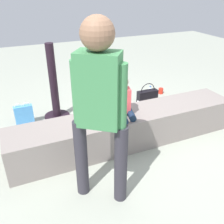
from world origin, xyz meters
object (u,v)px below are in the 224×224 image
at_px(gift_bag, 24,115).
at_px(adult_standing, 99,102).
at_px(child_seated, 122,98).
at_px(party_cup_red, 161,91).
at_px(water_bottle_far_side, 150,92).
at_px(handbag_black_leather, 147,97).
at_px(cake_plate, 104,121).
at_px(cake_box_white, 91,111).
at_px(water_bottle_near_gift, 138,108).

bearing_deg(gift_bag, adult_standing, -72.78).
bearing_deg(child_seated, party_cup_red, 40.59).
bearing_deg(party_cup_red, water_bottle_far_side, -165.82).
bearing_deg(handbag_black_leather, child_seated, -135.73).
distance_m(cake_plate, cake_box_white, 1.02).
distance_m(adult_standing, handbag_black_leather, 2.20).
height_order(child_seated, handbag_black_leather, child_seated).
height_order(water_bottle_far_side, handbag_black_leather, handbag_black_leather).
distance_m(child_seated, water_bottle_near_gift, 0.98).
height_order(child_seated, water_bottle_far_side, child_seated).
bearing_deg(child_seated, water_bottle_near_gift, 47.25).
xyz_separation_m(child_seated, cake_box_white, (-0.08, 0.86, -0.55)).
height_order(child_seated, water_bottle_near_gift, child_seated).
height_order(child_seated, adult_standing, adult_standing).
bearing_deg(adult_standing, gift_bag, 107.22).
distance_m(water_bottle_far_side, cake_box_white, 1.15).
relative_size(adult_standing, water_bottle_near_gift, 7.27).
relative_size(cake_plate, water_bottle_near_gift, 1.03).
height_order(water_bottle_near_gift, party_cup_red, water_bottle_near_gift).
bearing_deg(water_bottle_near_gift, child_seated, -132.75).
height_order(cake_box_white, handbag_black_leather, handbag_black_leather).
xyz_separation_m(water_bottle_near_gift, handbag_black_leather, (0.31, 0.24, 0.03)).
xyz_separation_m(adult_standing, gift_bag, (-0.50, 1.63, -0.81)).
bearing_deg(party_cup_red, child_seated, -139.41).
bearing_deg(gift_bag, water_bottle_near_gift, -12.91).
xyz_separation_m(gift_bag, cake_box_white, (0.94, -0.11, -0.08)).
bearing_deg(handbag_black_leather, cake_box_white, 178.96).
xyz_separation_m(adult_standing, water_bottle_near_gift, (1.08, 1.26, -0.86)).
bearing_deg(water_bottle_far_side, child_seated, -134.68).
xyz_separation_m(cake_plate, water_bottle_near_gift, (0.81, 0.68, -0.33)).
xyz_separation_m(water_bottle_far_side, cake_box_white, (-1.13, -0.20, -0.03)).
distance_m(child_seated, party_cup_red, 1.83).
relative_size(water_bottle_far_side, cake_box_white, 0.64).
bearing_deg(cake_plate, water_bottle_near_gift, 40.23).
relative_size(party_cup_red, cake_box_white, 0.30).
bearing_deg(water_bottle_near_gift, water_bottle_far_side, 42.94).
xyz_separation_m(child_seated, cake_plate, (-0.25, -0.08, -0.19)).
height_order(cake_plate, handbag_black_leather, cake_plate).
bearing_deg(adult_standing, water_bottle_far_side, 47.69).
relative_size(cake_plate, gift_bag, 0.67).
relative_size(child_seated, cake_box_white, 1.47).
relative_size(child_seated, party_cup_red, 4.92).
xyz_separation_m(child_seated, gift_bag, (-1.02, 0.97, -0.47)).
relative_size(child_seated, water_bottle_far_side, 2.30).
distance_m(child_seated, water_bottle_far_side, 1.59).
distance_m(water_bottle_near_gift, handbag_black_leather, 0.39).
bearing_deg(party_cup_red, handbag_black_leather, -147.69).
relative_size(cake_plate, handbag_black_leather, 0.62).
distance_m(water_bottle_far_side, party_cup_red, 0.28).
height_order(water_bottle_far_side, party_cup_red, water_bottle_far_side).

